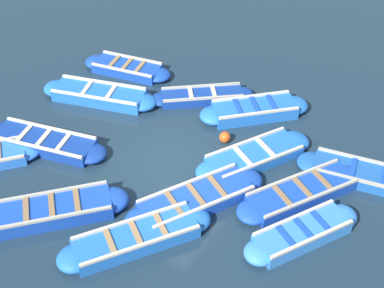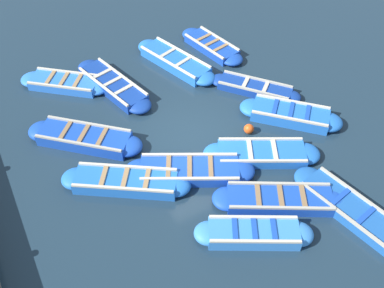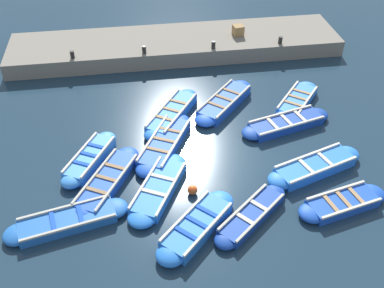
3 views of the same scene
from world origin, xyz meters
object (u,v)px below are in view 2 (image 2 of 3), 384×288
at_px(boat_tucked, 262,154).
at_px(boat_inner_gap, 113,85).
at_px(boat_mid_row, 280,200).
at_px(boat_broadside, 254,233).
at_px(boat_drifting, 255,88).
at_px(boat_end_of_row, 212,46).
at_px(boat_alongside, 190,171).
at_px(buoy_orange_near, 249,129).
at_px(boat_bow_out, 126,182).
at_px(boat_near_quay, 85,138).
at_px(boat_centre, 351,210).
at_px(boat_stern_in, 175,61).
at_px(boat_outer_left, 65,83).
at_px(boat_outer_right, 290,115).

relative_size(boat_tucked, boat_inner_gap, 0.92).
height_order(boat_mid_row, boat_broadside, boat_broadside).
bearing_deg(boat_inner_gap, boat_broadside, -82.43).
relative_size(boat_inner_gap, boat_broadside, 1.26).
bearing_deg(boat_inner_gap, boat_tucked, -61.83).
distance_m(boat_tucked, boat_drifting, 3.27).
xyz_separation_m(boat_broadside, boat_end_of_row, (3.44, 8.27, -0.03)).
xyz_separation_m(boat_alongside, buoy_orange_near, (2.60, 0.69, -0.01)).
bearing_deg(boat_bow_out, boat_near_quay, 102.01).
bearing_deg(boat_centre, boat_tucked, 108.90).
height_order(boat_inner_gap, boat_broadside, boat_broadside).
distance_m(boat_broadside, buoy_orange_near, 4.07).
bearing_deg(boat_end_of_row, boat_mid_row, -105.60).
distance_m(boat_alongside, boat_end_of_row, 6.74).
xyz_separation_m(boat_near_quay, boat_tucked, (4.72, -3.25, -0.05)).
height_order(boat_centre, boat_broadside, boat_broadside).
distance_m(boat_stern_in, boat_broadside, 8.15).
bearing_deg(buoy_orange_near, boat_tucked, -102.76).
distance_m(boat_outer_left, boat_stern_in, 4.28).
distance_m(boat_alongside, boat_broadside, 2.83).
bearing_deg(boat_mid_row, boat_centre, -37.96).
relative_size(boat_stern_in, boat_drifting, 1.30).
height_order(boat_outer_left, boat_broadside, boat_broadside).
height_order(boat_outer_right, boat_broadside, boat_outer_right).
bearing_deg(boat_outer_right, boat_tucked, -151.49).
distance_m(boat_tucked, boat_inner_gap, 6.14).
relative_size(boat_end_of_row, buoy_orange_near, 9.84).
bearing_deg(boat_bow_out, boat_stern_in, 49.50).
xyz_separation_m(boat_stern_in, buoy_orange_near, (0.48, -4.50, -0.03)).
relative_size(boat_alongside, boat_near_quay, 1.13).
xyz_separation_m(boat_drifting, boat_bow_out, (-5.86, -1.89, 0.04)).
bearing_deg(boat_drifting, boat_outer_right, -82.55).
height_order(boat_end_of_row, boat_bow_out, boat_bow_out).
relative_size(boat_outer_right, boat_near_quay, 0.89).
relative_size(boat_outer_right, boat_alongside, 0.79).
distance_m(boat_drifting, boat_bow_out, 6.16).
relative_size(boat_stern_in, boat_centre, 0.99).
bearing_deg(buoy_orange_near, boat_centre, -79.45).
height_order(boat_outer_left, boat_mid_row, boat_mid_row).
relative_size(boat_near_quay, boat_stern_in, 0.89).
xyz_separation_m(boat_centre, boat_broadside, (-2.89, 0.63, 0.04)).
xyz_separation_m(boat_centre, buoy_orange_near, (-0.76, 4.11, 0.01)).
xyz_separation_m(boat_stern_in, boat_centre, (1.24, -8.61, -0.04)).
height_order(boat_stern_in, buoy_orange_near, boat_stern_in).
relative_size(boat_centre, boat_inner_gap, 1.00).
xyz_separation_m(boat_near_quay, boat_end_of_row, (6.30, 2.67, -0.04)).
bearing_deg(boat_broadside, boat_near_quay, 117.00).
xyz_separation_m(boat_inner_gap, boat_broadside, (1.03, -7.77, 0.02)).
height_order(boat_tucked, boat_centre, boat_tucked).
xyz_separation_m(boat_alongside, boat_centre, (3.37, -3.42, -0.02)).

